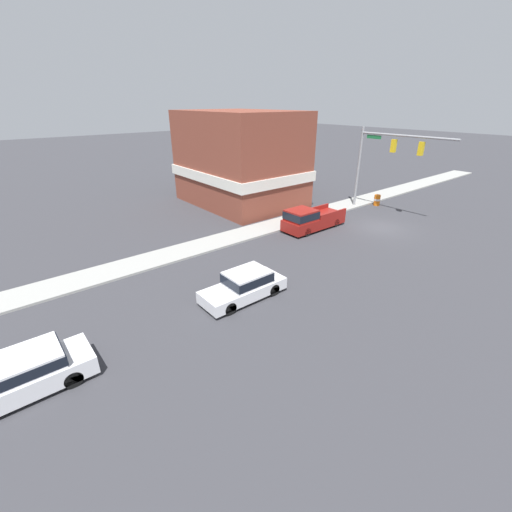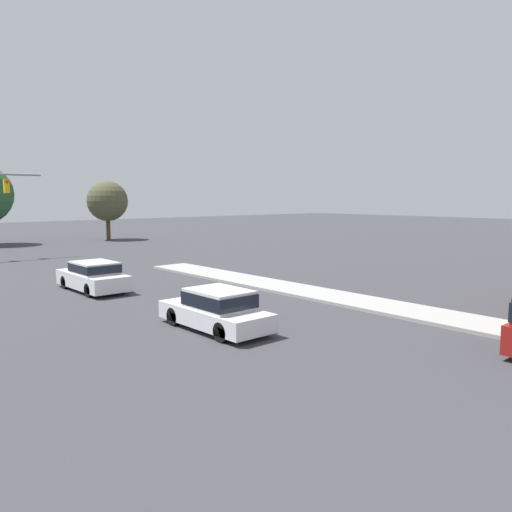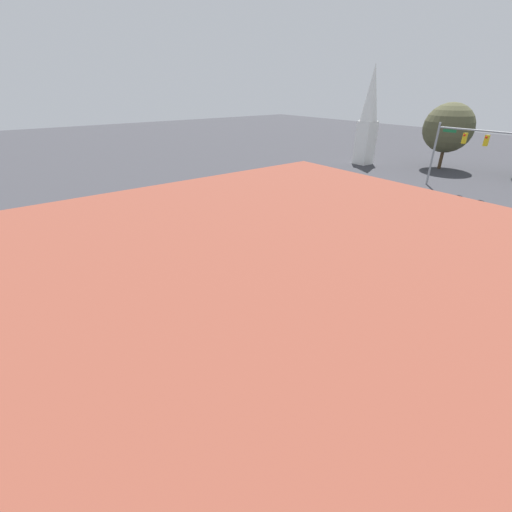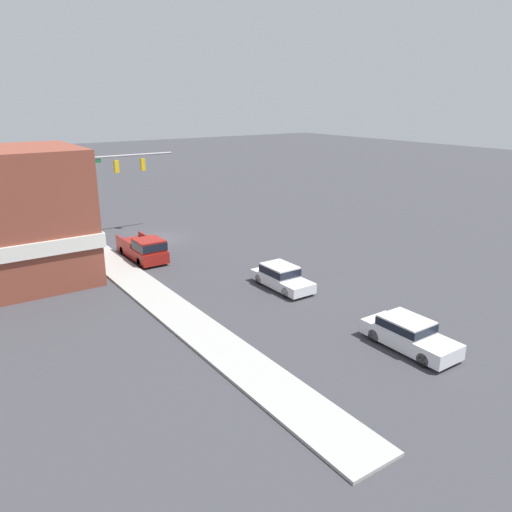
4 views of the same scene
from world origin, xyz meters
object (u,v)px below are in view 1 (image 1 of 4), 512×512
(car_lead, at_px, (245,285))
(construction_barrel, at_px, (377,200))
(car_second_ahead, at_px, (22,374))
(pickup_truck_parked, at_px, (310,219))

(car_lead, height_order, construction_barrel, car_lead)
(car_lead, distance_m, car_second_ahead, 9.89)
(car_lead, relative_size, construction_barrel, 4.35)
(car_second_ahead, distance_m, pickup_truck_parked, 20.76)
(car_lead, distance_m, construction_barrel, 21.30)
(car_second_ahead, distance_m, construction_barrel, 30.98)
(pickup_truck_parked, bearing_deg, car_lead, 115.73)
(car_second_ahead, relative_size, construction_barrel, 4.51)
(car_second_ahead, height_order, construction_barrel, car_second_ahead)
(car_lead, xyz_separation_m, construction_barrel, (5.52, -20.57, -0.23))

